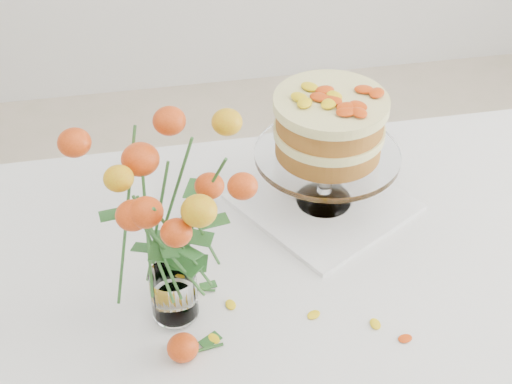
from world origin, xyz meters
The scene contains 11 objects.
table centered at (0.00, 0.00, 0.67)m, with size 1.43×0.93×0.76m.
napkin centered at (-0.03, 0.19, 0.76)m, with size 0.30×0.30×0.01m, color white.
cake_stand centered at (-0.03, 0.19, 0.94)m, with size 0.29×0.29×0.26m.
rose_vase centered at (-0.36, -0.05, 1.00)m, with size 0.32×0.32×0.41m.
loose_rose_near centered at (-0.34, 0.00, 0.77)m, with size 0.08×0.04×0.04m.
loose_rose_far centered at (-0.35, -0.15, 0.78)m, with size 0.10×0.05×0.05m.
stray_petal_a centered at (-0.12, -0.10, 0.76)m, with size 0.03×0.02×0.00m, color yellow.
stray_petal_b centered at (-0.02, -0.14, 0.76)m, with size 0.03×0.02×0.00m, color yellow.
stray_petal_c centered at (0.02, -0.18, 0.76)m, with size 0.03×0.02×0.00m, color yellow.
stray_petal_d centered at (-0.26, -0.05, 0.76)m, with size 0.03×0.02×0.00m, color yellow.
stray_petal_e centered at (-0.30, -0.12, 0.76)m, with size 0.03×0.02×0.00m, color yellow.
Camera 1 is at (-0.37, -0.90, 1.72)m, focal length 50.00 mm.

